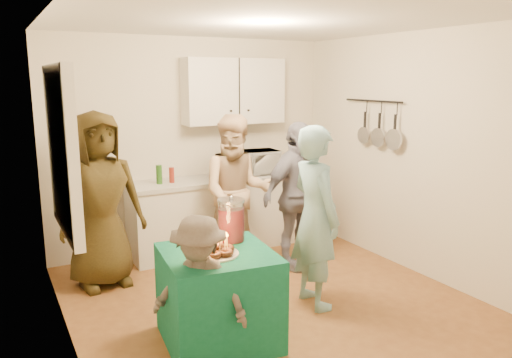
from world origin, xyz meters
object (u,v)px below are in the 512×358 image
party_table (218,297)px  woman_back_center (238,193)px  counter (219,215)px  woman_back_right (296,196)px  microwave (257,162)px  punch_jar (231,221)px  man_birthday (315,217)px  woman_back_left (100,200)px  child_near_left (200,292)px

party_table → woman_back_center: (0.86, 1.38, 0.48)m
counter → woman_back_right: (0.50, -0.98, 0.40)m
counter → party_table: bearing=-114.3°
party_table → woman_back_center: size_ratio=0.49×
microwave → woman_back_right: woman_back_right is taller
punch_jar → microwave: bearing=56.0°
microwave → man_birthday: (-0.40, -1.87, -0.21)m
man_birthday → woman_back_center: 1.20m
punch_jar → man_birthday: size_ratio=0.20×
counter → party_table: (-0.94, -2.07, -0.05)m
woman_back_center → woman_back_right: 0.65m
punch_jar → woman_back_left: (-0.80, 1.40, -0.03)m
counter → woman_back_center: woman_back_center is taller
punch_jar → woman_back_center: 1.34m
party_table → woman_back_center: woman_back_center is taller
counter → woman_back_left: woman_back_left is taller
man_birthday → woman_back_right: man_birthday is taller
child_near_left → party_table: bearing=89.9°
counter → man_birthday: 1.93m
microwave → man_birthday: 1.93m
man_birthday → counter: bearing=6.7°
counter → microwave: 0.83m
microwave → party_table: microwave is taller
child_near_left → woman_back_left: bearing=146.1°
microwave → child_near_left: bearing=-122.4°
man_birthday → woman_back_center: woman_back_center is taller
man_birthday → woman_back_left: woman_back_left is taller
punch_jar → child_near_left: child_near_left is taller
man_birthday → woman_back_right: size_ratio=1.03×
party_table → man_birthday: man_birthday is taller
woman_back_left → child_near_left: bearing=-86.4°
woman_back_right → child_near_left: 2.17m
punch_jar → man_birthday: man_birthday is taller
microwave → child_near_left: microwave is taller
woman_back_center → child_near_left: 1.99m
party_table → microwave: bearing=54.5°
microwave → child_near_left: size_ratio=0.47×
punch_jar → man_birthday: bearing=-0.3°
woman_back_left → woman_back_center: (1.44, -0.23, -0.04)m
party_table → woman_back_left: (-0.58, 1.61, 0.52)m
woman_back_left → microwave: bearing=6.5°
counter → woman_back_right: woman_back_right is taller
woman_back_right → child_near_left: size_ratio=1.44×
party_table → punch_jar: bearing=43.0°
punch_jar → woman_back_right: bearing=35.9°
counter → child_near_left: 2.61m
punch_jar → woman_back_center: woman_back_center is taller
woman_back_center → child_near_left: woman_back_center is taller
punch_jar → woman_back_right: 1.51m
microwave → woman_back_left: woman_back_left is taller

